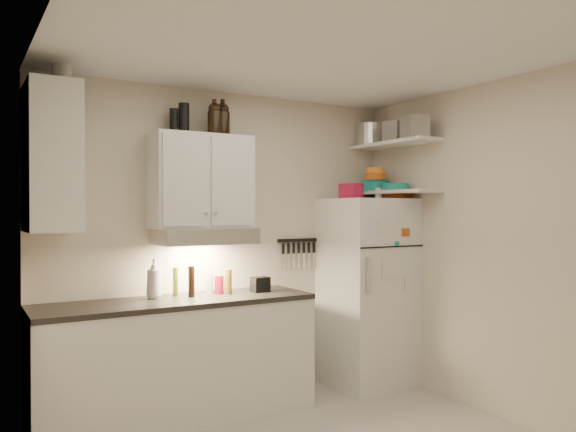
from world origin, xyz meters
TOP-DOWN VIEW (x-y plane):
  - ceiling at (0.00, 0.00)m, footprint 3.20×3.00m
  - back_wall at (0.00, 1.51)m, footprint 3.20×0.02m
  - left_wall at (-1.61, 0.00)m, footprint 0.02×3.00m
  - right_wall at (1.61, 0.00)m, footprint 0.02×3.00m
  - base_cabinet at (-0.55, 1.20)m, footprint 2.10×0.60m
  - countertop at (-0.55, 1.20)m, footprint 2.10×0.62m
  - upper_cabinet at (-0.30, 1.33)m, footprint 0.80×0.33m
  - side_cabinet at (-1.44, 1.20)m, footprint 0.33×0.55m
  - range_hood at (-0.30, 1.27)m, footprint 0.76×0.46m
  - fridge at (1.25, 1.16)m, footprint 0.70×0.68m
  - shelf_hi at (1.45, 1.02)m, footprint 0.30×0.95m
  - shelf_lo at (1.45, 1.02)m, footprint 0.30×0.95m
  - knife_strip at (0.70, 1.49)m, footprint 0.42×0.02m
  - dutch_oven at (1.04, 1.13)m, footprint 0.25×0.25m
  - book_stack at (1.50, 1.04)m, footprint 0.24×0.27m
  - spice_jar at (1.34, 1.12)m, footprint 0.08×0.08m
  - stock_pot at (1.46, 1.37)m, footprint 0.35×0.35m
  - tin_a at (1.41, 0.97)m, footprint 0.21×0.20m
  - tin_b at (1.37, 0.68)m, footprint 0.22×0.22m
  - bowl_teal at (1.42, 1.26)m, footprint 0.26×0.26m
  - bowl_orange at (1.38, 1.21)m, footprint 0.21×0.21m
  - bowl_yellow at (1.38, 1.21)m, footprint 0.16×0.16m
  - plates at (1.45, 1.01)m, footprint 0.32×0.32m
  - growler_a at (-0.22, 1.26)m, footprint 0.11×0.11m
  - growler_b at (-0.11, 1.33)m, footprint 0.12×0.12m
  - thermos_a at (-0.43, 1.37)m, footprint 0.11×0.11m
  - thermos_b at (-0.51, 1.38)m, footprint 0.07×0.07m
  - side_jar at (-1.36, 1.25)m, footprint 0.14×0.14m
  - soap_bottle at (-0.69, 1.31)m, footprint 0.15×0.16m
  - pepper_mill at (-0.11, 1.24)m, footprint 0.08×0.08m
  - oil_bottle at (-0.51, 1.34)m, footprint 0.05×0.05m
  - vinegar_bottle at (-0.42, 1.24)m, footprint 0.05×0.05m
  - clear_bottle at (-0.24, 1.32)m, footprint 0.06×0.06m
  - red_jar at (-0.17, 1.29)m, footprint 0.08×0.08m
  - caddy at (0.17, 1.22)m, footprint 0.15×0.11m

SIDE VIEW (x-z plane):
  - base_cabinet at x=-0.55m, z-range 0.00..0.88m
  - fridge at x=1.25m, z-range 0.00..1.70m
  - countertop at x=-0.55m, z-range 0.88..0.92m
  - caddy at x=0.17m, z-range 0.92..1.04m
  - red_jar at x=-0.17m, z-range 0.92..1.07m
  - clear_bottle at x=-0.24m, z-range 0.92..1.10m
  - pepper_mill at x=-0.11m, z-range 0.92..1.12m
  - oil_bottle at x=-0.51m, z-range 0.92..1.15m
  - vinegar_bottle at x=-0.42m, z-range 0.92..1.16m
  - soap_bottle at x=-0.69m, z-range 0.92..1.26m
  - back_wall at x=0.00m, z-range 0.00..2.60m
  - left_wall at x=-1.61m, z-range 0.00..2.60m
  - right_wall at x=1.61m, z-range 0.00..2.60m
  - knife_strip at x=0.70m, z-range 1.31..1.33m
  - range_hood at x=-0.30m, z-range 1.33..1.45m
  - book_stack at x=1.50m, z-range 1.70..1.78m
  - spice_jar at x=1.34m, z-range 1.70..1.80m
  - shelf_lo at x=1.45m, z-range 1.75..1.77m
  - dutch_oven at x=1.04m, z-range 1.70..1.83m
  - plates at x=1.45m, z-range 1.77..1.84m
  - upper_cabinet at x=-0.30m, z-range 1.45..2.20m
  - bowl_teal at x=1.42m, z-range 1.77..1.88m
  - bowl_orange at x=1.38m, z-range 1.88..1.94m
  - side_cabinet at x=-1.44m, z-range 1.45..2.45m
  - bowl_yellow at x=1.38m, z-range 1.94..1.99m
  - shelf_hi at x=1.45m, z-range 2.19..2.22m
  - thermos_b at x=-0.51m, z-range 2.20..2.39m
  - tin_a at x=1.41m, z-range 2.21..2.39m
  - tin_b at x=1.37m, z-range 2.21..2.40m
  - stock_pot at x=1.46m, z-range 2.21..2.43m
  - thermos_a at x=-0.43m, z-range 2.20..2.44m
  - growler_a at x=-0.22m, z-range 2.20..2.46m
  - growler_b at x=-0.11m, z-range 2.20..2.48m
  - side_jar at x=-1.36m, z-range 2.45..2.62m
  - ceiling at x=0.00m, z-range 2.60..2.62m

